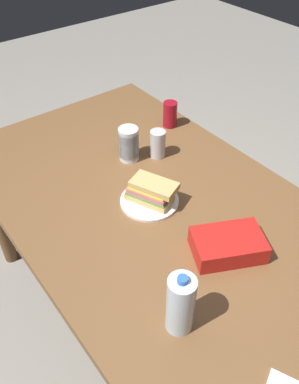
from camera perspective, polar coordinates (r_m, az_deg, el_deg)
The scene contains 9 objects.
ground_plane at distance 2.08m, azimuth 1.72°, elevation -18.13°, with size 8.00×8.00×0.00m, color gray.
dining_table at distance 1.53m, azimuth 2.23°, elevation -5.04°, with size 1.84×1.01×0.77m.
paper_plate at distance 1.51m, azimuth 0.00°, elevation -1.25°, with size 0.22×0.22×0.01m, color white.
sandwich at distance 1.48m, azimuth 0.16°, elevation 0.08°, with size 0.20×0.16×0.08m.
soda_can_red at distance 1.91m, azimuth 2.95°, elevation 11.02°, with size 0.07×0.07×0.12m, color maroon.
chip_bag at distance 1.34m, azimuth 11.14°, elevation -7.43°, with size 0.23×0.15×0.07m, color red.
water_bottle_tall at distance 1.11m, azimuth 4.44°, elevation -15.69°, with size 0.08×0.08×0.22m.
plastic_cup_stack at distance 1.68m, azimuth -2.98°, elevation 6.85°, with size 0.08×0.08×0.15m.
soda_can_silver at distance 1.71m, azimuth 1.19°, elevation 6.90°, with size 0.07×0.07×0.12m, color silver.
Camera 1 is at (0.80, -0.69, 1.80)m, focal length 37.34 mm.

